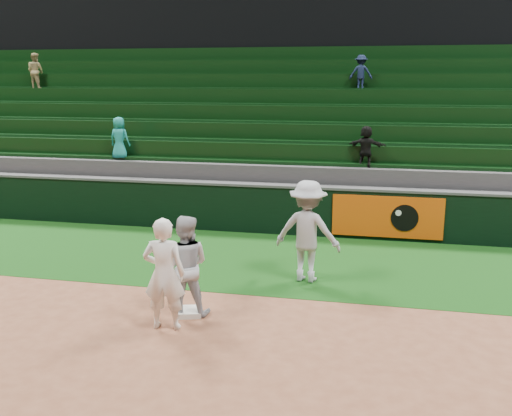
{
  "coord_description": "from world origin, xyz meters",
  "views": [
    {
      "loc": [
        2.68,
        -8.54,
        3.84
      ],
      "look_at": [
        0.37,
        2.3,
        1.3
      ],
      "focal_mm": 40.0,
      "sensor_mm": 36.0,
      "label": 1
    }
  ],
  "objects_px": {
    "first_base": "(189,312)",
    "first_baseman": "(164,274)",
    "baserunner": "(185,266)",
    "base_coach": "(308,231)"
  },
  "relations": [
    {
      "from": "first_baseman",
      "to": "baserunner",
      "type": "bearing_deg",
      "value": -110.45
    },
    {
      "from": "first_base",
      "to": "base_coach",
      "type": "distance_m",
      "value": 2.81
    },
    {
      "from": "first_baseman",
      "to": "base_coach",
      "type": "relative_size",
      "value": 0.91
    },
    {
      "from": "first_baseman",
      "to": "base_coach",
      "type": "bearing_deg",
      "value": -133.87
    },
    {
      "from": "baserunner",
      "to": "base_coach",
      "type": "height_order",
      "value": "base_coach"
    },
    {
      "from": "first_baseman",
      "to": "first_base",
      "type": "bearing_deg",
      "value": -116.51
    },
    {
      "from": "first_baseman",
      "to": "base_coach",
      "type": "distance_m",
      "value": 3.21
    },
    {
      "from": "first_base",
      "to": "first_baseman",
      "type": "distance_m",
      "value": 1.03
    },
    {
      "from": "baserunner",
      "to": "base_coach",
      "type": "relative_size",
      "value": 0.86
    },
    {
      "from": "first_baseman",
      "to": "base_coach",
      "type": "height_order",
      "value": "base_coach"
    }
  ]
}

